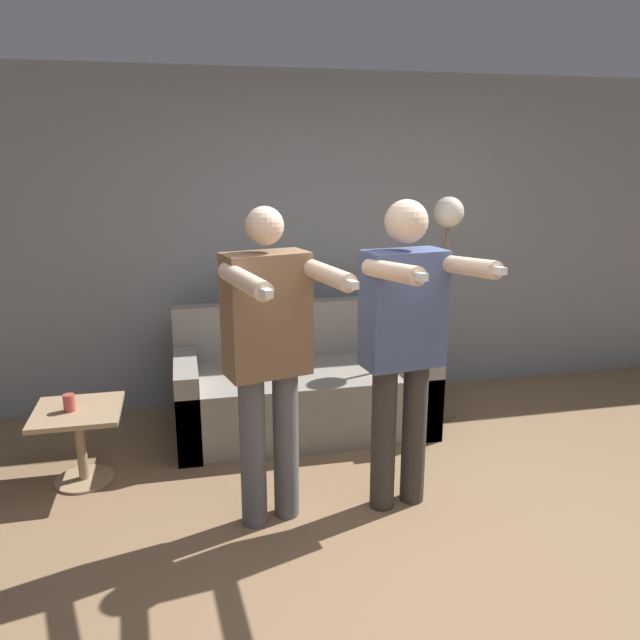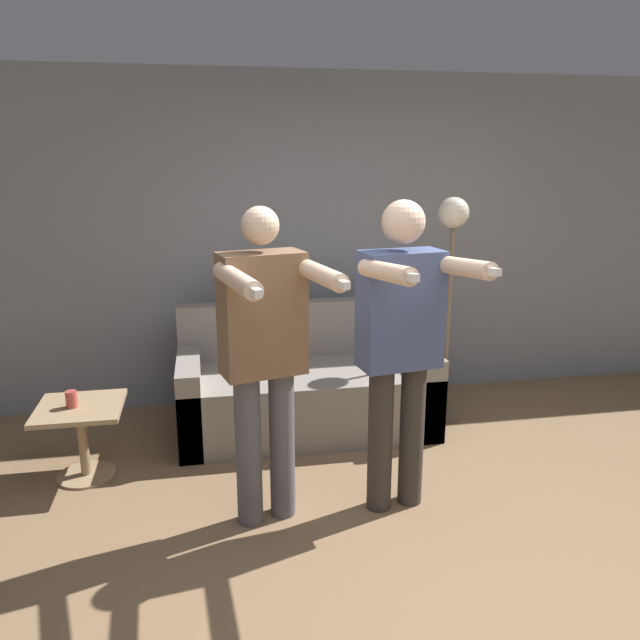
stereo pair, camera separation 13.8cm
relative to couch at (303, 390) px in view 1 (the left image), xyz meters
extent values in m
plane|color=#846647|center=(0.27, -1.83, -0.29)|extent=(16.00, 16.00, 0.00)
cube|color=gray|center=(0.27, 0.65, 1.01)|extent=(10.00, 0.05, 2.60)
cube|color=gray|center=(0.00, -0.04, -0.06)|extent=(1.83, 0.86, 0.47)
cube|color=gray|center=(0.00, 0.32, 0.39)|extent=(1.83, 0.14, 0.42)
cube|color=gray|center=(-0.84, -0.04, 0.01)|extent=(0.16, 0.86, 0.61)
cube|color=gray|center=(0.84, -0.04, 0.01)|extent=(0.16, 0.86, 0.61)
cylinder|color=#56565B|center=(-0.50, -1.18, 0.13)|extent=(0.14, 0.14, 0.86)
cylinder|color=#56565B|center=(-0.32, -1.13, 0.13)|extent=(0.14, 0.14, 0.86)
cube|color=brown|center=(-0.41, -1.16, 0.88)|extent=(0.47, 0.32, 0.64)
sphere|color=beige|center=(-0.41, -1.16, 1.34)|extent=(0.19, 0.19, 0.19)
cylinder|color=beige|center=(-0.55, -1.45, 1.12)|extent=(0.21, 0.51, 0.10)
cube|color=white|center=(-0.49, -1.69, 1.12)|extent=(0.06, 0.13, 0.04)
cylinder|color=beige|center=(-0.15, -1.35, 1.12)|extent=(0.21, 0.51, 0.10)
cube|color=white|center=(-0.09, -1.59, 1.12)|extent=(0.06, 0.13, 0.04)
cylinder|color=#38332D|center=(0.23, -1.17, 0.13)|extent=(0.14, 0.14, 0.85)
cylinder|color=#38332D|center=(0.43, -1.14, 0.13)|extent=(0.14, 0.14, 0.85)
cube|color=#475684|center=(0.33, -1.16, 0.87)|extent=(0.47, 0.28, 0.64)
sphere|color=beige|center=(0.33, -1.16, 1.34)|extent=(0.23, 0.23, 0.23)
cylinder|color=beige|center=(0.16, -1.43, 1.14)|extent=(0.16, 0.51, 0.13)
cube|color=white|center=(0.20, -1.68, 1.16)|extent=(0.05, 0.13, 0.05)
cylinder|color=beige|center=(0.57, -1.37, 1.14)|extent=(0.16, 0.51, 0.13)
cube|color=white|center=(0.61, -1.62, 1.16)|extent=(0.05, 0.13, 0.05)
ellipsoid|color=#B7AD9E|center=(-0.26, 0.32, 0.68)|extent=(0.29, 0.14, 0.17)
sphere|color=#B7AD9E|center=(-0.14, 0.32, 0.73)|extent=(0.10, 0.10, 0.10)
ellipsoid|color=#B7AD9E|center=(-0.41, 0.34, 0.62)|extent=(0.16, 0.04, 0.04)
cone|color=#B7AD9E|center=(-0.16, 0.30, 0.77)|extent=(0.03, 0.03, 0.03)
cone|color=#B7AD9E|center=(-0.16, 0.34, 0.77)|extent=(0.03, 0.03, 0.03)
cylinder|color=#756047|center=(1.08, -0.02, -0.28)|extent=(0.26, 0.26, 0.02)
cylinder|color=#756047|center=(1.08, -0.02, 0.46)|extent=(0.03, 0.03, 1.51)
sphere|color=white|center=(1.08, -0.02, 1.28)|extent=(0.22, 0.22, 0.22)
cylinder|color=#A38460|center=(-1.49, -0.49, -0.29)|extent=(0.36, 0.36, 0.02)
cylinder|color=#A38460|center=(-1.49, -0.49, -0.07)|extent=(0.06, 0.06, 0.45)
cube|color=#A38460|center=(-1.49, -0.49, 0.17)|extent=(0.51, 0.51, 0.03)
cylinder|color=#B7473D|center=(-1.53, -0.50, 0.24)|extent=(0.07, 0.07, 0.10)
camera|label=1|loc=(-0.82, -4.24, 1.67)|focal=35.00mm
camera|label=2|loc=(-0.69, -4.27, 1.67)|focal=35.00mm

